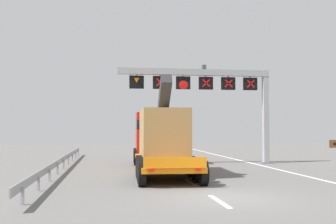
# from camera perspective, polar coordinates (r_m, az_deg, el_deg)

# --- Properties ---
(ground) EXTENTS (112.00, 112.00, 0.00)m
(ground) POSITION_cam_1_polar(r_m,az_deg,el_deg) (15.35, 7.66, -11.69)
(ground) COLOR slate
(lane_markings) EXTENTS (0.20, 39.24, 0.01)m
(lane_markings) POSITION_cam_1_polar(r_m,az_deg,el_deg) (27.28, -0.18, -7.61)
(lane_markings) COLOR silver
(lane_markings) RESTS_ON ground
(edge_line_right) EXTENTS (0.20, 63.00, 0.01)m
(edge_line_right) POSITION_cam_1_polar(r_m,az_deg,el_deg) (28.62, 13.12, -7.31)
(edge_line_right) COLOR silver
(edge_line_right) RESTS_ON ground
(overhead_lane_gantry) EXTENTS (11.32, 0.90, 7.13)m
(overhead_lane_gantry) POSITION_cam_1_polar(r_m,az_deg,el_deg) (29.98, 6.09, 3.46)
(overhead_lane_gantry) COLOR #9EA0A5
(overhead_lane_gantry) RESTS_ON ground
(heavy_haul_truck_orange) EXTENTS (3.48, 14.14, 5.30)m
(heavy_haul_truck_orange) POSITION_cam_1_polar(r_m,az_deg,el_deg) (25.35, -1.25, -3.52)
(heavy_haul_truck_orange) COLOR orange
(heavy_haul_truck_orange) RESTS_ON ground
(guardrail_left) EXTENTS (0.13, 27.62, 0.76)m
(guardrail_left) POSITION_cam_1_polar(r_m,az_deg,el_deg) (26.62, -14.38, -6.47)
(guardrail_left) COLOR #999EA3
(guardrail_left) RESTS_ON ground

